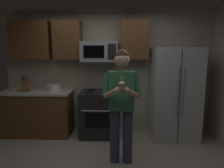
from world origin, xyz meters
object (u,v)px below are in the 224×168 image
at_px(person, 121,101).
at_px(oven_range, 99,113).
at_px(microwave, 99,52).
at_px(bowl_small_colored, 15,89).
at_px(cupcake, 122,85).
at_px(knife_block, 26,86).
at_px(bowl_large_white, 53,88).
at_px(refrigerator, 174,93).

bearing_deg(person, oven_range, 112.53).
distance_m(microwave, person, 1.44).
bearing_deg(bowl_small_colored, cupcake, -33.12).
distance_m(person, cupcake, 0.44).
distance_m(knife_block, cupcake, 2.37).
bearing_deg(person, bowl_large_white, 141.75).
height_order(microwave, refrigerator, microwave).
relative_size(microwave, knife_block, 2.31).
xyz_separation_m(microwave, person, (0.43, -1.17, -0.72)).
bearing_deg(microwave, refrigerator, -6.03).
bearing_deg(knife_block, refrigerator, -0.19).
relative_size(oven_range, person, 0.53).
bearing_deg(bowl_large_white, person, -38.25).
bearing_deg(knife_block, bowl_large_white, 7.56).
xyz_separation_m(oven_range, bowl_large_white, (-0.95, 0.04, 0.53)).
bearing_deg(bowl_small_colored, person, -26.72).
bearing_deg(refrigerator, microwave, 173.97).
height_order(microwave, bowl_small_colored, microwave).
xyz_separation_m(knife_block, bowl_large_white, (0.54, 0.07, -0.05)).
bearing_deg(microwave, knife_block, -174.31).
bearing_deg(bowl_large_white, cupcake, -45.73).
height_order(oven_range, person, person).
distance_m(bowl_small_colored, person, 2.47).
xyz_separation_m(microwave, cupcake, (0.43, -1.50, -0.43)).
distance_m(bowl_large_white, bowl_small_colored, 0.83).
relative_size(oven_range, refrigerator, 0.52).
distance_m(bowl_small_colored, cupcake, 2.66).
distance_m(microwave, cupcake, 1.62).
bearing_deg(refrigerator, person, -136.55).
bearing_deg(oven_range, bowl_small_colored, 177.94).
bearing_deg(cupcake, oven_range, 107.53).
xyz_separation_m(bowl_large_white, bowl_small_colored, (-0.82, 0.02, -0.03)).
xyz_separation_m(microwave, bowl_large_white, (-0.95, -0.08, -0.73)).
relative_size(refrigerator, bowl_large_white, 6.56).
xyz_separation_m(bowl_large_white, cupcake, (1.38, -1.42, 0.31)).
distance_m(bowl_large_white, person, 1.76).
bearing_deg(cupcake, person, 90.00).
relative_size(bowl_small_colored, cupcake, 0.78).
height_order(refrigerator, knife_block, refrigerator).
relative_size(knife_block, person, 0.18).
bearing_deg(microwave, bowl_large_white, -175.39).
bearing_deg(bowl_small_colored, bowl_large_white, -1.45).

